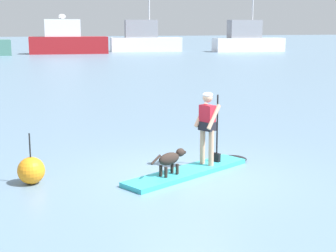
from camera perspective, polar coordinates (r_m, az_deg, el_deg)
The scene contains 8 objects.
ground_plane at distance 10.91m, azimuth 2.24°, elevation -5.56°, with size 400.00×400.00×0.00m, color slate.
paddleboard at distance 11.06m, azimuth 3.06°, elevation -5.07°, with size 3.57×1.79×0.10m.
person_paddler at distance 11.13m, azimuth 4.58°, elevation 0.33°, with size 0.67×0.58×1.65m.
dog at distance 10.44m, azimuth 0.32°, elevation -3.80°, with size 0.98×0.42×0.52m.
moored_boat_port at distance 65.32m, azimuth -11.53°, elevation 9.58°, with size 10.21×5.10×4.95m.
moored_boat_far_starboard at distance 70.19m, azimuth -2.70°, elevation 9.88°, with size 10.14×4.73×10.87m.
moored_boat_outer at distance 70.72m, azimuth 9.11°, elevation 9.75°, with size 10.27×4.51×9.18m.
marker_buoy at distance 10.56m, azimuth -15.45°, elevation -4.95°, with size 0.56×0.56×1.06m.
Camera 1 is at (-4.81, -9.28, 3.13)m, focal length 53.03 mm.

